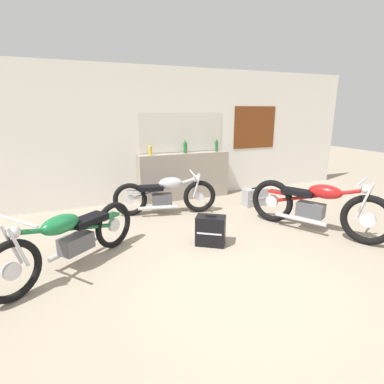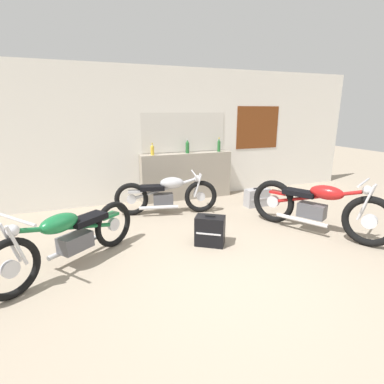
# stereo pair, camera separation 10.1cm
# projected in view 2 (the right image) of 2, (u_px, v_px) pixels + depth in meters

# --- Properties ---
(ground_plane) EXTENTS (24.00, 24.00, 0.00)m
(ground_plane) POSITION_uv_depth(u_px,v_px,m) (236.00, 280.00, 3.50)
(ground_plane) COLOR gray
(wall_back) EXTENTS (10.00, 0.07, 2.80)m
(wall_back) POSITION_uv_depth(u_px,v_px,m) (157.00, 136.00, 6.36)
(wall_back) COLOR silver
(wall_back) RESTS_ON ground_plane
(sill_counter) EXTENTS (2.04, 0.28, 1.02)m
(sill_counter) POSITION_uv_depth(u_px,v_px,m) (187.00, 176.00, 6.64)
(sill_counter) COLOR gray
(sill_counter) RESTS_ON ground_plane
(bottle_leftmost) EXTENTS (0.07, 0.07, 0.25)m
(bottle_leftmost) POSITION_uv_depth(u_px,v_px,m) (152.00, 150.00, 6.17)
(bottle_leftmost) COLOR gold
(bottle_leftmost) RESTS_ON sill_counter
(bottle_left_center) EXTENTS (0.08, 0.08, 0.31)m
(bottle_left_center) POSITION_uv_depth(u_px,v_px,m) (187.00, 147.00, 6.46)
(bottle_left_center) COLOR #23662D
(bottle_left_center) RESTS_ON sill_counter
(bottle_center) EXTENTS (0.07, 0.07, 0.31)m
(bottle_center) POSITION_uv_depth(u_px,v_px,m) (219.00, 145.00, 6.72)
(bottle_center) COLOR #23662D
(bottle_center) RESTS_ON sill_counter
(motorcycle_red) EXTENTS (1.15, 2.03, 0.95)m
(motorcycle_red) POSITION_uv_depth(u_px,v_px,m) (317.00, 207.00, 4.76)
(motorcycle_red) COLOR black
(motorcycle_red) RESTS_ON ground_plane
(motorcycle_green) EXTENTS (1.73, 1.39, 0.85)m
(motorcycle_green) POSITION_uv_depth(u_px,v_px,m) (70.00, 237.00, 3.69)
(motorcycle_green) COLOR black
(motorcycle_green) RESTS_ON ground_plane
(motorcycle_silver) EXTENTS (1.92, 0.70, 0.79)m
(motorcycle_silver) POSITION_uv_depth(u_px,v_px,m) (167.00, 194.00, 5.67)
(motorcycle_silver) COLOR black
(motorcycle_silver) RESTS_ON ground_plane
(hard_case_black) EXTENTS (0.49, 0.45, 0.46)m
(hard_case_black) POSITION_uv_depth(u_px,v_px,m) (210.00, 231.00, 4.38)
(hard_case_black) COLOR black
(hard_case_black) RESTS_ON ground_plane
(hard_case_silver) EXTENTS (0.51, 0.25, 0.39)m
(hard_case_silver) POSITION_uv_depth(u_px,v_px,m) (257.00, 197.00, 6.18)
(hard_case_silver) COLOR #9E9EA3
(hard_case_silver) RESTS_ON ground_plane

